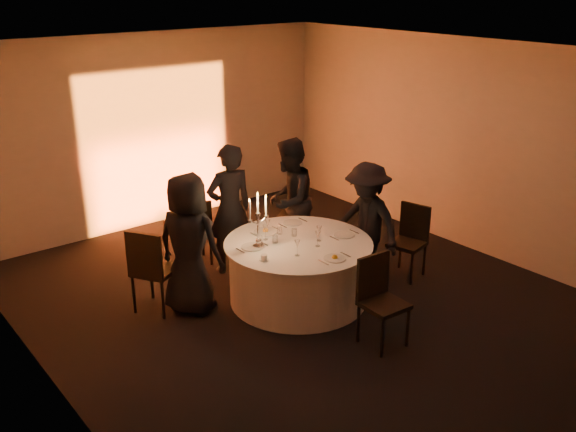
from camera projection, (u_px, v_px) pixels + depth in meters
floor at (298, 299)px, 7.98m from camera, size 7.00×7.00×0.00m
ceiling at (300, 53)px, 6.92m from camera, size 7.00×7.00×0.00m
wall_back at (157, 130)px, 10.01m from camera, size 7.00×0.00×7.00m
wall_left at (39, 250)px, 5.71m from camera, size 0.00×7.00×7.00m
wall_right at (460, 144)px, 9.20m from camera, size 0.00×7.00×7.00m
uplighter_fixture at (172, 222)px, 10.31m from camera, size 0.25×0.12×0.10m
banquet_table at (298, 271)px, 7.85m from camera, size 1.80×1.80×0.77m
chair_left at (151, 266)px, 7.49m from camera, size 0.63×0.63×1.06m
chair_back_left at (195, 229)px, 8.76m from camera, size 0.50×0.50×0.95m
chair_back_right at (297, 213)px, 9.29m from camera, size 0.59×0.59×0.97m
chair_right at (410, 236)px, 8.47m from camera, size 0.51×0.51×0.97m
chair_front at (379, 295)px, 6.89m from camera, size 0.46×0.46×1.00m
guest_left at (189, 244)px, 7.44m from camera, size 0.86×0.99×1.71m
guest_back_left at (230, 209)px, 8.47m from camera, size 0.69×0.50×1.76m
guest_back_right at (289, 200)px, 8.83m from camera, size 1.07×1.02×1.74m
guest_right at (366, 222)px, 8.27m from camera, size 0.66×1.06×1.59m
plate_left at (252, 247)px, 7.56m from camera, size 0.36×0.26×0.01m
plate_back_left at (265, 231)px, 8.01m from camera, size 0.35×0.30×0.08m
plate_back_right at (293, 223)px, 8.30m from camera, size 0.35×0.24×0.01m
plate_right at (344, 235)px, 7.91m from camera, size 0.36×0.25×0.01m
plate_front at (335, 257)px, 7.26m from camera, size 0.36×0.25×0.08m
coffee_cup at (264, 258)px, 7.23m from camera, size 0.11×0.11×0.07m
candelabra at (258, 228)px, 7.50m from camera, size 0.29×0.14×0.69m
wine_glass_a at (297, 245)px, 7.30m from camera, size 0.07×0.07×0.19m
wine_glass_b at (265, 229)px, 7.74m from camera, size 0.07×0.07×0.19m
wine_glass_c at (319, 230)px, 7.71m from camera, size 0.07×0.07×0.19m
wine_glass_d at (268, 224)px, 7.91m from camera, size 0.07×0.07×0.19m
wine_glass_e at (318, 235)px, 7.55m from camera, size 0.07×0.07×0.19m
tumbler_a at (294, 232)px, 7.89m from camera, size 0.07×0.07×0.09m
tumbler_b at (275, 239)px, 7.68m from camera, size 0.07×0.07×0.09m
tumbler_c at (260, 239)px, 7.68m from camera, size 0.07×0.07×0.09m
tumbler_d at (280, 231)px, 7.94m from camera, size 0.07×0.07×0.09m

